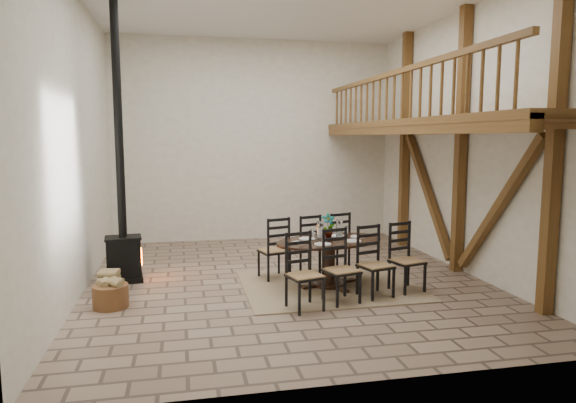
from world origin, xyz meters
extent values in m
plane|color=#8D745E|center=(0.00, 0.00, 0.00)|extent=(8.00, 8.00, 0.00)
cube|color=white|center=(0.00, 4.00, 2.50)|extent=(7.00, 0.02, 5.00)
cube|color=white|center=(0.00, -4.00, 2.50)|extent=(7.00, 0.02, 5.00)
cube|color=white|center=(-3.50, 0.00, 2.50)|extent=(0.02, 8.00, 5.00)
cube|color=white|center=(3.50, 0.00, 2.50)|extent=(0.02, 8.00, 5.00)
cube|color=brown|center=(3.38, -2.50, 2.50)|extent=(0.18, 0.18, 5.00)
cube|color=brown|center=(3.38, 0.00, 2.50)|extent=(0.18, 0.18, 5.00)
cube|color=brown|center=(3.38, 2.50, 2.50)|extent=(0.18, 0.18, 5.00)
cube|color=brown|center=(3.38, -1.25, 1.40)|extent=(0.14, 2.16, 2.54)
cube|color=brown|center=(3.38, 1.25, 1.40)|extent=(0.14, 2.16, 2.54)
cube|color=brown|center=(3.38, 0.00, 2.80)|extent=(0.20, 7.80, 0.20)
cube|color=brown|center=(2.70, 0.00, 2.85)|extent=(1.60, 7.80, 0.12)
cube|color=brown|center=(2.00, 0.00, 2.75)|extent=(0.18, 7.80, 0.22)
cube|color=brown|center=(2.00, 0.00, 3.75)|extent=(0.09, 7.60, 0.09)
cube|color=brown|center=(2.00, 0.00, 3.33)|extent=(0.06, 7.60, 0.86)
cube|color=tan|center=(0.66, -0.50, 0.01)|extent=(3.00, 2.50, 0.02)
ellipsoid|color=black|center=(0.66, -0.50, 0.80)|extent=(2.25, 1.70, 0.04)
cylinder|color=black|center=(0.66, -0.50, 0.39)|extent=(0.20, 0.20, 0.74)
cylinder|color=black|center=(0.66, -0.50, 0.05)|extent=(0.61, 0.61, 0.06)
cube|color=#B18151|center=(-0.05, -1.61, 0.52)|extent=(0.59, 0.57, 0.04)
cube|color=black|center=(-0.05, -1.61, 0.25)|extent=(0.57, 0.57, 0.50)
cube|color=black|center=(-0.11, -1.41, 0.83)|extent=(0.41, 0.15, 0.66)
cube|color=#B18151|center=(0.58, -1.43, 0.52)|extent=(0.59, 0.57, 0.04)
cube|color=black|center=(0.58, -1.43, 0.25)|extent=(0.57, 0.57, 0.50)
cube|color=black|center=(0.52, -1.23, 0.83)|extent=(0.41, 0.15, 0.66)
cube|color=#B18151|center=(1.21, -1.25, 0.52)|extent=(0.59, 0.57, 0.04)
cube|color=black|center=(1.21, -1.25, 0.25)|extent=(0.57, 0.57, 0.50)
cube|color=black|center=(1.16, -1.05, 0.83)|extent=(0.41, 0.15, 0.66)
cube|color=#B18151|center=(1.85, -1.07, 0.52)|extent=(0.59, 0.57, 0.04)
cube|color=black|center=(1.85, -1.07, 0.25)|extent=(0.57, 0.57, 0.50)
cube|color=black|center=(1.79, -0.87, 0.83)|extent=(0.41, 0.15, 0.66)
cube|color=#B18151|center=(-0.21, 0.17, 0.52)|extent=(0.59, 0.57, 0.04)
cube|color=black|center=(-0.21, 0.17, 0.25)|extent=(0.57, 0.57, 0.50)
cube|color=black|center=(-0.15, -0.03, 0.83)|extent=(0.41, 0.15, 0.66)
cube|color=#B18151|center=(0.42, 0.35, 0.52)|extent=(0.59, 0.57, 0.04)
cube|color=black|center=(0.42, 0.35, 0.25)|extent=(0.57, 0.57, 0.50)
cube|color=black|center=(0.48, 0.15, 0.83)|extent=(0.41, 0.15, 0.66)
cube|color=#B18151|center=(1.06, 0.52, 0.52)|extent=(0.59, 0.57, 0.04)
cube|color=black|center=(1.06, 0.52, 0.25)|extent=(0.57, 0.57, 0.50)
cube|color=black|center=(1.11, 0.32, 0.83)|extent=(0.41, 0.15, 0.66)
cube|color=white|center=(0.66, -0.50, 0.83)|extent=(1.68, 1.15, 0.01)
cube|color=white|center=(0.66, -0.50, 0.91)|extent=(1.04, 0.58, 0.18)
cylinder|color=white|center=(0.47, -0.55, 0.99)|extent=(0.12, 0.12, 0.34)
cylinder|color=white|center=(0.85, -0.44, 0.99)|extent=(0.12, 0.12, 0.34)
cylinder|color=white|center=(0.47, -0.55, 0.90)|extent=(0.06, 0.06, 0.16)
cylinder|color=white|center=(0.85, -0.44, 0.90)|extent=(0.06, 0.06, 0.16)
imported|color=#4C723F|center=(0.65, -0.44, 1.05)|extent=(0.28, 0.22, 0.46)
cube|color=black|center=(-2.89, 0.55, 0.05)|extent=(0.69, 0.56, 0.10)
cube|color=black|center=(-2.89, 0.55, 0.44)|extent=(0.63, 0.50, 0.69)
cube|color=#FF590C|center=(-2.58, 0.58, 0.44)|extent=(0.05, 0.27, 0.27)
cube|color=black|center=(-2.89, 0.55, 0.80)|extent=(0.68, 0.55, 0.04)
cylinder|color=black|center=(-2.89, 0.55, 2.91)|extent=(0.15, 0.15, 4.18)
cylinder|color=brown|center=(-2.94, -0.91, 0.18)|extent=(0.54, 0.54, 0.35)
cube|color=tan|center=(-2.94, -0.91, 0.39)|extent=(0.29, 0.29, 0.10)
cube|color=tan|center=(-3.05, -0.20, 0.20)|extent=(0.34, 0.35, 0.41)
camera|label=1|loc=(-1.84, -8.90, 2.59)|focal=32.00mm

